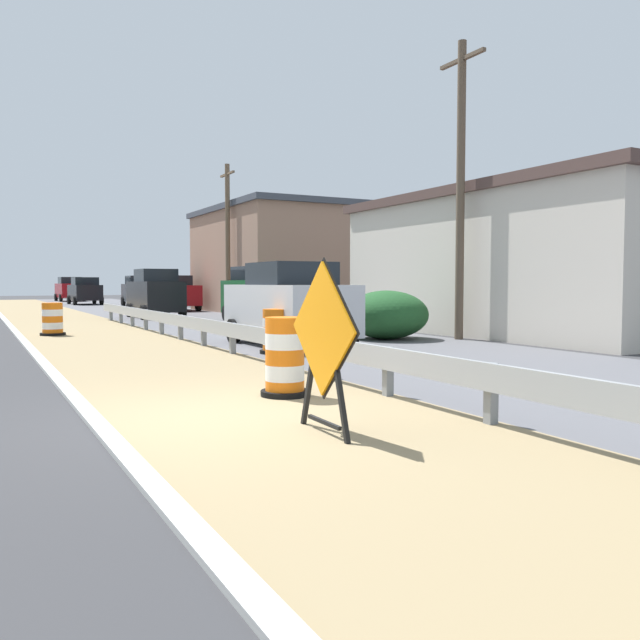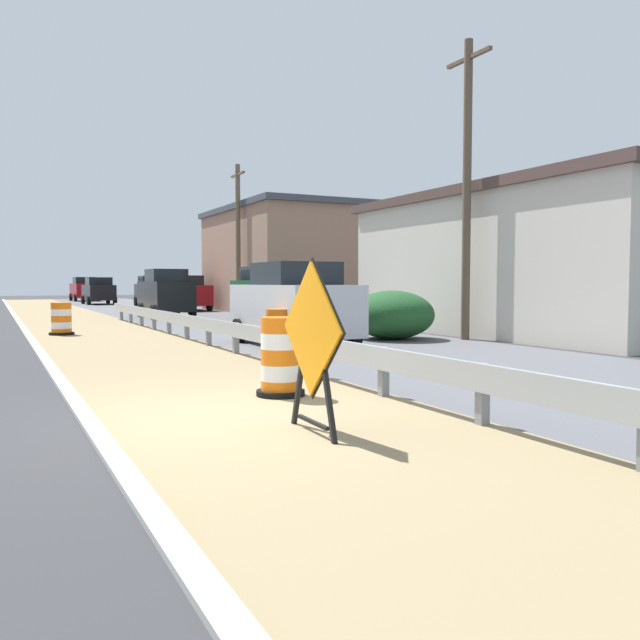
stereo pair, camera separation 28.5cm
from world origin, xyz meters
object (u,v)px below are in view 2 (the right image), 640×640
at_px(traffic_barrel_close, 278,333).
at_px(utility_pole_near, 467,186).
at_px(traffic_barrel_mid, 61,320).
at_px(car_trailing_near_lane, 185,293).
at_px(car_lead_far_lane, 84,289).
at_px(car_lead_near_lane, 293,304).
at_px(car_mid_far_lane, 269,294).
at_px(car_trailing_far_lane, 99,291).
at_px(traffic_barrel_nearest, 280,360).
at_px(utility_pole_mid, 238,237).
at_px(warning_sign_diamond, 312,337).
at_px(car_distant_b, 166,294).
at_px(car_distant_a, 153,291).

xyz_separation_m(traffic_barrel_close, utility_pole_near, (6.12, 0.94, 3.85)).
height_order(traffic_barrel_mid, utility_pole_near, utility_pole_near).
xyz_separation_m(car_trailing_near_lane, utility_pole_near, (1.91, -22.79, 3.29)).
height_order(car_trailing_near_lane, car_lead_far_lane, car_lead_far_lane).
xyz_separation_m(car_lead_near_lane, car_lead_far_lane, (0.42, 45.20, -0.02)).
height_order(car_mid_far_lane, car_trailing_far_lane, car_mid_far_lane).
relative_size(traffic_barrel_nearest, utility_pole_mid, 0.15).
relative_size(warning_sign_diamond, traffic_barrel_nearest, 1.68).
bearing_deg(car_distant_b, car_mid_far_lane, -150.43).
bearing_deg(utility_pole_near, traffic_barrel_close, -171.23).
bearing_deg(utility_pole_mid, utility_pole_near, -87.52).
height_order(traffic_barrel_nearest, car_lead_near_lane, car_lead_near_lane).
relative_size(car_mid_far_lane, utility_pole_near, 0.57).
bearing_deg(warning_sign_diamond, car_mid_far_lane, -109.60).
relative_size(car_mid_far_lane, car_distant_a, 1.17).
relative_size(warning_sign_diamond, car_trailing_far_lane, 0.44).
distance_m(traffic_barrel_close, car_lead_far_lane, 46.68).
bearing_deg(traffic_barrel_mid, warning_sign_diamond, -85.81).
height_order(car_trailing_near_lane, car_distant_a, car_distant_a).
bearing_deg(warning_sign_diamond, car_trailing_near_lane, -101.29).
relative_size(car_mid_far_lane, utility_pole_mid, 0.62).
xyz_separation_m(car_trailing_far_lane, utility_pole_near, (4.82, -36.20, 3.31)).
relative_size(car_lead_far_lane, car_distant_b, 1.01).
bearing_deg(car_mid_far_lane, traffic_barrel_nearest, -20.08).
distance_m(car_trailing_far_lane, car_distant_b, 20.86).
xyz_separation_m(car_lead_near_lane, car_trailing_far_lane, (0.28, 35.69, -0.06)).
xyz_separation_m(traffic_barrel_close, traffic_barrel_mid, (-3.91, 7.84, -0.01)).
relative_size(car_lead_far_lane, car_mid_far_lane, 0.88).
distance_m(warning_sign_diamond, utility_pole_mid, 26.75).
bearing_deg(utility_pole_near, car_lead_far_lane, 95.84).
xyz_separation_m(warning_sign_diamond, car_lead_near_lane, (3.81, 8.93, 0.02)).
height_order(car_lead_near_lane, car_distant_b, car_distant_b).
bearing_deg(car_distant_a, car_mid_far_lane, 1.12).
bearing_deg(traffic_barrel_close, car_mid_far_lane, 68.74).
bearing_deg(car_trailing_near_lane, car_lead_near_lane, -8.86).
xyz_separation_m(warning_sign_diamond, utility_pole_mid, (8.18, 25.31, 2.88)).
distance_m(traffic_barrel_close, utility_pole_near, 7.29).
bearing_deg(car_lead_near_lane, car_distant_b, -0.79).
distance_m(traffic_barrel_mid, car_lead_far_lane, 39.19).
xyz_separation_m(traffic_barrel_mid, car_trailing_far_lane, (5.21, 29.31, 0.55)).
bearing_deg(traffic_barrel_nearest, car_mid_far_lane, 68.27).
bearing_deg(warning_sign_diamond, car_trailing_far_lane, -93.89).
height_order(traffic_barrel_nearest, utility_pole_mid, utility_pole_mid).
bearing_deg(car_lead_near_lane, traffic_barrel_mid, 38.06).
height_order(car_distant_a, car_distant_b, car_distant_b).
distance_m(traffic_barrel_nearest, car_lead_near_lane, 7.37).
distance_m(traffic_barrel_mid, utility_pole_near, 12.77).
bearing_deg(car_mid_far_lane, warning_sign_diamond, -19.30).
xyz_separation_m(traffic_barrel_close, car_lead_far_lane, (1.44, 46.65, 0.59)).
bearing_deg(traffic_barrel_close, car_distant_b, 85.37).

